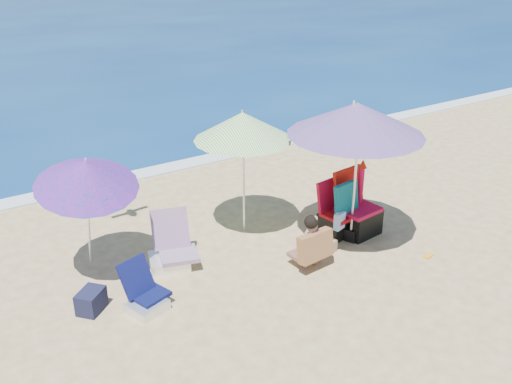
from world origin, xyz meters
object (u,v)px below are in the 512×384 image
camp_chair_left (358,215)px  camp_chair_right (338,216)px  furled_umbrella (360,192)px  umbrella_turquoise (356,119)px  person_center (312,243)px  umbrella_striped (243,126)px  chair_navy (145,297)px  chair_rainbow (171,252)px  umbrella_blue (86,174)px

camp_chair_left → camp_chair_right: 0.36m
furled_umbrella → camp_chair_right: furled_umbrella is taller
umbrella_turquoise → person_center: bearing=-164.2°
umbrella_striped → chair_navy: bearing=-152.6°
chair_navy → person_center: bearing=-9.0°
umbrella_striped → chair_navy: (-2.35, -1.22, -1.70)m
furled_umbrella → person_center: (-1.42, -0.51, -0.29)m
chair_navy → umbrella_striped: bearing=27.4°
umbrella_striped → person_center: umbrella_striped is taller
furled_umbrella → chair_rainbow: bearing=167.2°
umbrella_striped → camp_chair_left: (1.57, -1.17, -1.54)m
camp_chair_right → umbrella_striped: bearing=139.5°
chair_rainbow → camp_chair_left: camp_chair_left is taller
umbrella_striped → person_center: bearing=-82.3°
umbrella_blue → person_center: size_ratio=2.26×
umbrella_blue → camp_chair_left: 4.51m
chair_rainbow → person_center: size_ratio=1.00×
chair_rainbow → camp_chair_left: (3.12, -0.78, 0.12)m
chair_navy → person_center: person_center is taller
umbrella_turquoise → chair_navy: size_ratio=3.68×
umbrella_striped → chair_rainbow: umbrella_striped is taller
chair_navy → person_center: size_ratio=0.84×
camp_chair_right → chair_navy: bearing=-177.2°
umbrella_turquoise → camp_chair_left: 1.86m
camp_chair_left → person_center: 1.42m
umbrella_blue → chair_rainbow: size_ratio=2.25×
umbrella_striped → camp_chair_right: 2.21m
umbrella_turquoise → umbrella_striped: (-1.20, 1.34, -0.27)m
umbrella_striped → chair_rainbow: 2.31m
camp_chair_left → camp_chair_right: bearing=160.5°
chair_navy → camp_chair_left: 3.92m
chair_navy → camp_chair_left: (3.91, 0.05, 0.16)m
chair_navy → camp_chair_left: bearing=0.8°
umbrella_turquoise → chair_rainbow: size_ratio=3.07×
umbrella_striped → furled_umbrella: bearing=-34.1°
umbrella_striped → chair_rainbow: size_ratio=2.40×
umbrella_turquoise → camp_chair_left: bearing=26.2°
chair_navy → camp_chair_right: bearing=2.8°
furled_umbrella → camp_chair_left: (-0.07, -0.06, -0.39)m
umbrella_blue → umbrella_striped: bearing=0.9°
umbrella_blue → person_center: umbrella_blue is taller
chair_rainbow → camp_chair_left: size_ratio=0.80×
umbrella_blue → person_center: 3.45m
camp_chair_left → camp_chair_right: size_ratio=1.11×
furled_umbrella → chair_rainbow: 3.31m
umbrella_turquoise → chair_navy: bearing=178.0°
chair_rainbow → person_center: bearing=-34.9°
umbrella_blue → chair_navy: umbrella_blue is taller
furled_umbrella → chair_rainbow: (-3.19, 0.73, -0.51)m
umbrella_turquoise → furled_umbrella: (0.43, 0.23, -1.42)m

